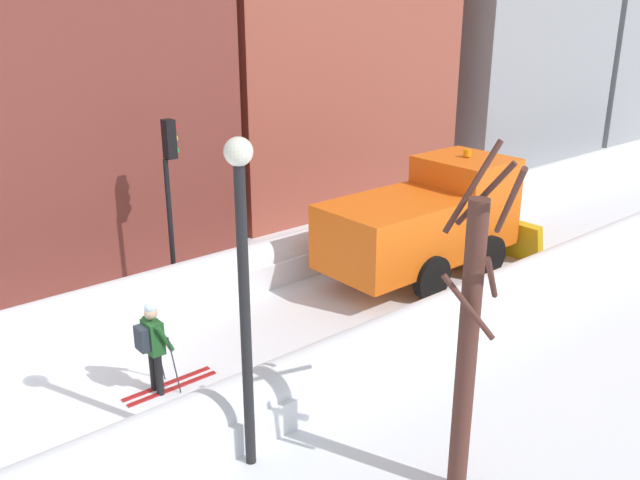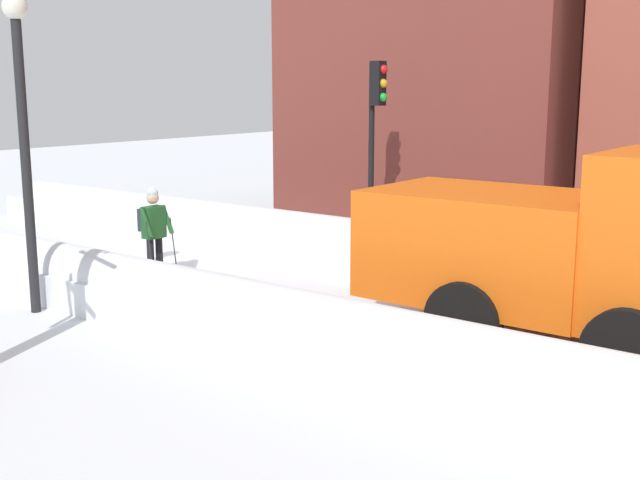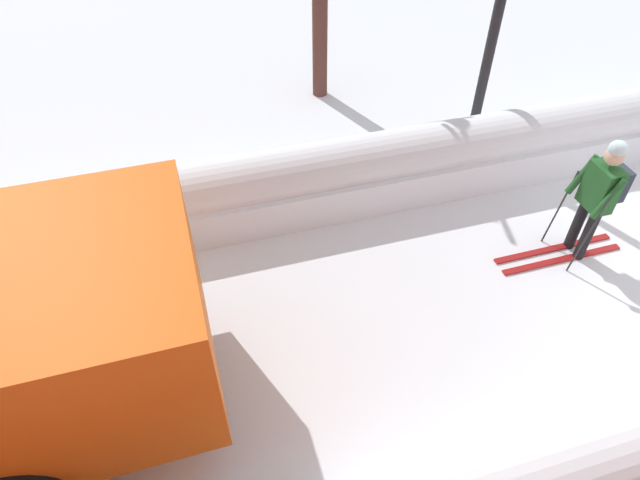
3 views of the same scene
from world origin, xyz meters
The scene contains 7 objects.
ground_plane centered at (0.00, 10.00, 0.00)m, with size 80.00×80.00×0.00m, color white.
snowbank_right centered at (2.46, 10.00, 0.44)m, with size 1.10×36.00×1.02m.
building_brick_near centered at (-8.73, 3.03, 4.27)m, with size 7.67×7.31×8.54m.
plow_truck centered at (-0.16, 9.05, 1.48)m, with size 3.20×5.98×3.12m.
skier centered at (0.45, 1.00, 1.00)m, with size 0.62×1.80×1.81m.
traffic_light_pole centered at (-3.38, 3.58, 2.96)m, with size 0.28×0.42×4.22m.
street_lamp centered at (3.21, 1.17, 3.25)m, with size 0.40×0.40×5.13m.
Camera 2 is at (10.58, 12.77, 3.74)m, focal length 44.83 mm.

